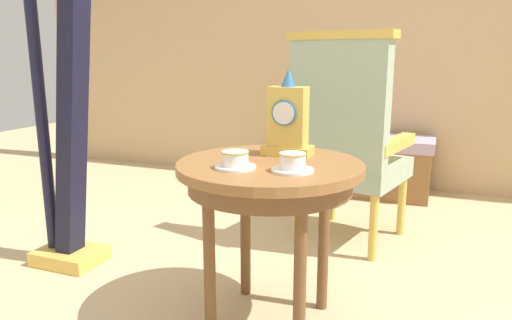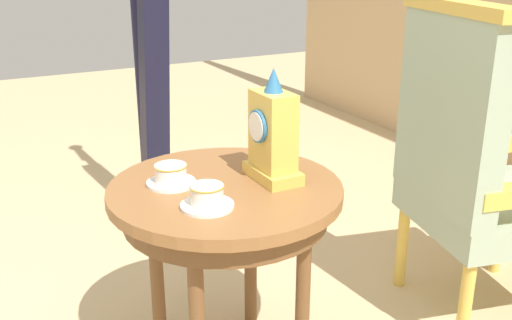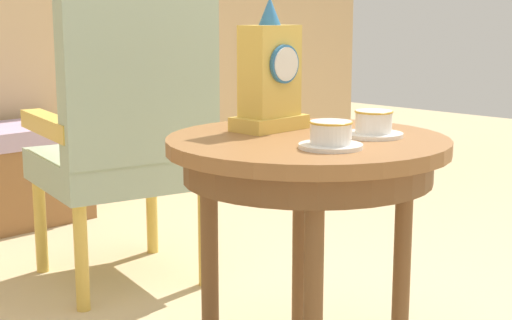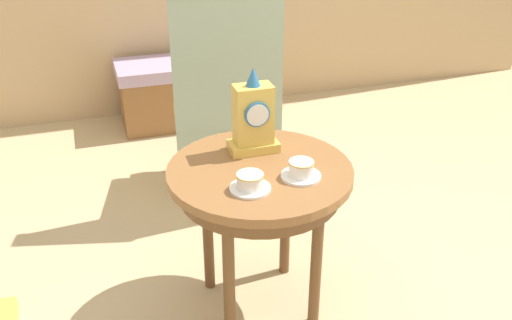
% 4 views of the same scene
% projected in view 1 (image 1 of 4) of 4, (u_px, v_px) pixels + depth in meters
% --- Properties ---
extents(wall_back, '(6.00, 0.10, 2.80)m').
position_uv_depth(wall_back, '(368.00, 5.00, 3.61)').
color(wall_back, tan).
rests_on(wall_back, ground).
extents(side_table, '(0.69, 0.69, 0.64)m').
position_uv_depth(side_table, '(270.00, 183.00, 1.76)').
color(side_table, brown).
rests_on(side_table, ground).
extents(teacup_left, '(0.14, 0.14, 0.06)m').
position_uv_depth(teacup_left, '(235.00, 161.00, 1.64)').
color(teacup_left, white).
rests_on(teacup_left, side_table).
extents(teacup_right, '(0.14, 0.14, 0.06)m').
position_uv_depth(teacup_right, '(293.00, 163.00, 1.59)').
color(teacup_right, white).
rests_on(teacup_right, side_table).
extents(mantel_clock, '(0.19, 0.11, 0.34)m').
position_uv_depth(mantel_clock, '(288.00, 121.00, 1.84)').
color(mantel_clock, gold).
rests_on(mantel_clock, side_table).
extents(armchair, '(0.65, 0.64, 1.14)m').
position_uv_depth(armchair, '(346.00, 138.00, 2.52)').
color(armchair, '#9EB299').
rests_on(armchair, ground).
extents(harp, '(0.40, 0.24, 1.83)m').
position_uv_depth(harp, '(63.00, 117.00, 2.23)').
color(harp, gold).
rests_on(harp, ground).
extents(window_bench, '(0.92, 0.40, 0.44)m').
position_uv_depth(window_bench, '(368.00, 164.00, 3.56)').
color(window_bench, '#B299B7').
rests_on(window_bench, ground).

